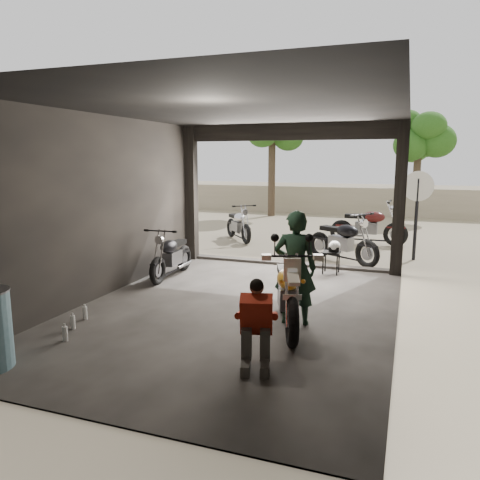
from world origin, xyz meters
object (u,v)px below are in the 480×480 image
Objects in this scene: left_bike at (171,252)px; sign_post at (417,201)px; outside_bike_c at (343,237)px; stool at (331,255)px; outside_bike_a at (238,222)px; rider at (295,268)px; main_bike at (288,287)px; outside_bike_b at (369,223)px; helmet at (334,246)px; mechanic at (256,327)px.

sign_post is (4.75, 3.52, 0.90)m from left_bike.
outside_bike_c is 1.24m from stool.
outside_bike_a is 3.92m from outside_bike_c.
left_bike is 0.92× the size of rider.
stool is (0.03, 3.26, -0.44)m from rider.
outside_bike_b reaches higher than main_bike.
left_bike is 0.87× the size of outside_bike_c.
stool is at bearing 174.92° from outside_bike_b.
rider is (-0.47, -7.12, 0.22)m from outside_bike_b.
helmet is 2.77m from sign_post.
outside_bike_b reaches higher than outside_bike_a.
outside_bike_b is at bearing 54.01° from left_bike.
stool is at bearing 73.16° from mechanic.
outside_bike_a is 5.17m from sign_post.
outside_bike_c is at bearing -140.40° from sign_post.
rider is (3.27, -6.50, 0.30)m from outside_bike_a.
stool is at bearing -99.26° from rider.
left_bike is at bearing -136.30° from helmet.
main_bike is at bearing 64.84° from rider.
outside_bike_a is at bearing 96.30° from main_bike.
mechanic is (3.18, -8.09, -0.06)m from outside_bike_a.
main_bike is at bearing -73.05° from helmet.
main_bike reaches higher than mechanic.
outside_bike_a is 4.62m from stool.
rider is (3.04, -1.86, 0.32)m from left_bike.
rider is at bearing -103.52° from outside_bike_a.
mechanic is 2.04× the size of stool.
helmet is at bearing -100.28° from rider.
sign_post reaches higher than main_bike.
stool is (3.07, 1.40, -0.12)m from left_bike.
helmet is (3.35, -3.22, 0.05)m from outside_bike_a.
outside_bike_b is at bearing 24.40° from outside_bike_c.
left_bike is at bearing 115.09° from mechanic.
main_bike is at bearing -104.63° from outside_bike_a.
mechanic is 4.87m from helmet.
sign_post is at bearing -143.33° from outside_bike_b.
stool is at bearing -84.72° from outside_bike_a.
outside_bike_c is 3.68× the size of stool.
rider is at bearing 177.68° from outside_bike_b.
mechanic is (-0.18, -6.08, -0.11)m from outside_bike_c.
sign_post is (1.76, 5.58, 0.82)m from main_bike.
rider is at bearing 54.35° from main_bike.
stool is 0.20m from helmet.
outside_bike_c is (3.14, 2.63, 0.08)m from left_bike.
outside_bike_a is at bearing 155.46° from helmet.
outside_bike_c is 0.84× the size of sign_post.
mechanic is at bearing 177.79° from outside_bike_b.
mechanic is at bearing -108.75° from outside_bike_a.
rider is at bearing -148.80° from outside_bike_c.
outside_bike_b is 3.86m from helmet.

